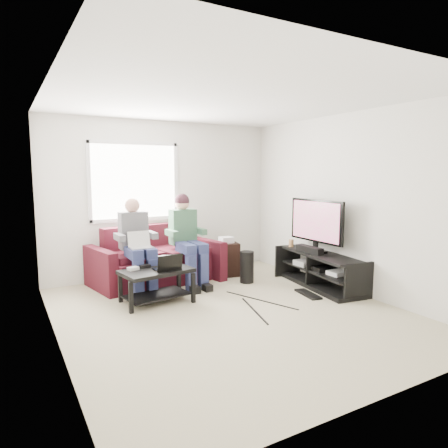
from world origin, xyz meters
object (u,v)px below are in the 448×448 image
at_px(tv, 316,222).
at_px(subwoofer, 247,267).
at_px(sofa, 156,262).
at_px(coffee_table, 156,278).
at_px(tv_stand, 319,272).
at_px(end_table, 226,258).

bearing_deg(tv, subwoofer, 142.01).
distance_m(sofa, coffee_table, 1.02).
height_order(coffee_table, subwoofer, subwoofer).
distance_m(tv_stand, tv, 0.76).
height_order(sofa, subwoofer, sofa).
distance_m(tv, end_table, 1.66).
xyz_separation_m(tv, subwoofer, (-0.84, 0.65, -0.73)).
xyz_separation_m(sofa, tv, (2.10, -1.38, 0.66)).
distance_m(coffee_table, tv_stand, 2.49).
height_order(tv_stand, tv, tv).
height_order(subwoofer, end_table, end_table).
distance_m(sofa, subwoofer, 1.46).
distance_m(tv_stand, subwoofer, 1.13).
bearing_deg(sofa, subwoofer, -29.79).
height_order(tv, end_table, tv).
xyz_separation_m(tv_stand, end_table, (-0.90, 1.31, 0.06)).
height_order(coffee_table, tv, tv).
bearing_deg(coffee_table, sofa, 71.01).
bearing_deg(subwoofer, end_table, 96.14).
distance_m(sofa, tv, 2.59).
bearing_deg(tv, end_table, 126.48).
bearing_deg(tv, sofa, 146.76).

